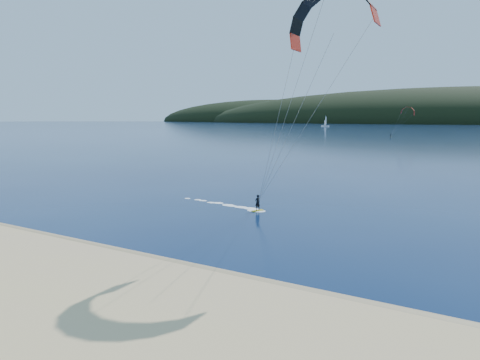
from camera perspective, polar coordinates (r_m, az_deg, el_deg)
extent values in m
plane|color=#08183A|center=(24.11, -15.14, -14.69)|extent=(1800.00, 1800.00, 0.00)
cube|color=olive|center=(27.20, -8.28, -11.67)|extent=(220.00, 2.50, 0.10)
ellipsoid|color=black|center=(738.46, 25.14, 6.87)|extent=(840.00, 280.00, 110.00)
ellipsoid|color=black|center=(888.61, 3.65, 7.76)|extent=(520.00, 220.00, 90.00)
cube|color=gold|center=(42.97, 2.36, -4.11)|extent=(0.93, 1.35, 0.07)
imported|color=black|center=(42.80, 2.37, -3.03)|extent=(0.60, 0.69, 1.60)
cylinder|color=gray|center=(37.11, 6.77, 6.69)|extent=(0.02, 0.02, 17.76)
cube|color=gold|center=(217.19, 19.50, 5.45)|extent=(0.72, 1.31, 0.07)
imported|color=black|center=(217.16, 19.51, 5.66)|extent=(0.76, 0.88, 1.53)
cylinder|color=gray|center=(214.36, 20.52, 7.00)|extent=(0.02, 0.02, 12.91)
cube|color=white|center=(443.70, 11.32, 7.08)|extent=(8.08, 3.43, 1.37)
cylinder|color=white|center=(443.62, 11.34, 7.77)|extent=(0.20, 0.20, 10.78)
cube|color=white|center=(444.90, 11.40, 7.77)|extent=(0.35, 2.54, 7.84)
cube|color=white|center=(442.14, 11.27, 7.52)|extent=(0.28, 1.95, 4.90)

